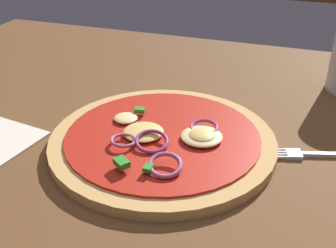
{
  "coord_description": "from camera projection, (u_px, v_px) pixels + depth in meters",
  "views": [
    {
      "loc": [
        0.14,
        -0.41,
        0.31
      ],
      "look_at": [
        -0.01,
        0.03,
        0.06
      ],
      "focal_mm": 44.65,
      "sensor_mm": 36.0,
      "label": 1
    }
  ],
  "objects": [
    {
      "name": "fork",
      "position": [
        320.0,
        155.0,
        0.5
      ],
      "size": [
        0.16,
        0.06,
        0.01
      ],
      "color": "silver",
      "rests_on": "dining_table"
    },
    {
      "name": "dining_table",
      "position": [
        170.0,
        162.0,
        0.52
      ],
      "size": [
        1.12,
        0.89,
        0.04
      ],
      "color": "brown",
      "rests_on": "ground"
    },
    {
      "name": "pizza",
      "position": [
        163.0,
        140.0,
        0.52
      ],
      "size": [
        0.28,
        0.28,
        0.03
      ],
      "color": "tan",
      "rests_on": "dining_table"
    }
  ]
}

